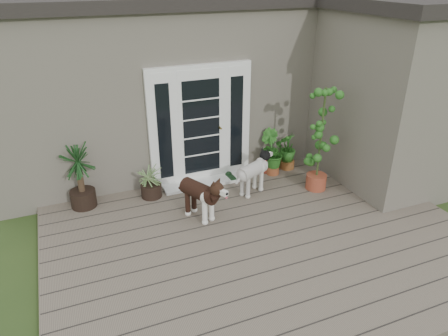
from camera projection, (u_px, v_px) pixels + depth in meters
name	position (u px, v px, depth m)	size (l,w,h in m)	color
deck	(265.00, 242.00, 6.13)	(6.20, 4.60, 0.12)	#6B5B4C
house_main	(177.00, 79.00, 9.02)	(7.40, 4.00, 3.10)	#665E54
house_wing	(384.00, 103.00, 7.40)	(1.60, 2.40, 3.10)	#665E54
roof_wing	(401.00, 4.00, 6.68)	(1.80, 2.60, 0.20)	#2D2826
door_unit	(201.00, 125.00, 7.40)	(1.90, 0.14, 2.15)	white
door_step	(206.00, 182.00, 7.69)	(1.60, 0.40, 0.05)	white
brindle_dog	(199.00, 198.00, 6.48)	(0.36, 0.85, 0.71)	black
white_dog	(252.00, 176.00, 7.23)	(0.33, 0.78, 0.65)	white
spider_plant	(151.00, 180.00, 7.11)	(0.59, 0.59, 0.63)	#87995E
yucca	(80.00, 176.00, 6.71)	(0.79, 0.79, 1.14)	black
herb_a	(273.00, 159.00, 7.91)	(0.50, 0.50, 0.63)	#235C1A
herb_b	(269.00, 156.00, 8.01)	(0.43, 0.43, 0.64)	#164E18
herb_c	(287.00, 154.00, 8.17)	(0.37, 0.37, 0.58)	#1F4F16
sapling	(321.00, 139.00, 7.10)	(0.57, 0.57, 1.93)	#1F631C
clog_left	(221.00, 192.00, 7.32)	(0.12, 0.26, 0.08)	#16381D
clog_right	(231.00, 177.00, 7.81)	(0.15, 0.32, 0.10)	black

